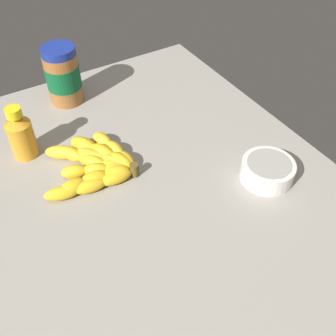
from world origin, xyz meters
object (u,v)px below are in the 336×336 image
Objects in this scene: honey_bottle at (21,134)px; small_bowl at (268,170)px; banana_bunch at (97,164)px; peanut_butter_jar at (63,75)px.

honey_bottle reaches higher than small_bowl.
small_bowl is at bearing 54.65° from banana_bunch.
small_bowl is (35.48, 43.18, -3.61)cm from honey_bottle.
small_bowl reaches higher than banana_bunch.
peanut_butter_jar reaches higher than small_bowl.
honey_bottle reaches higher than banana_bunch.
banana_bunch is 37.91cm from small_bowl.
peanut_butter_jar is at bearing 172.04° from banana_bunch.
peanut_butter_jar is (-29.32, 4.10, 6.07)cm from banana_bunch.
peanut_butter_jar is 58.10cm from small_bowl.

